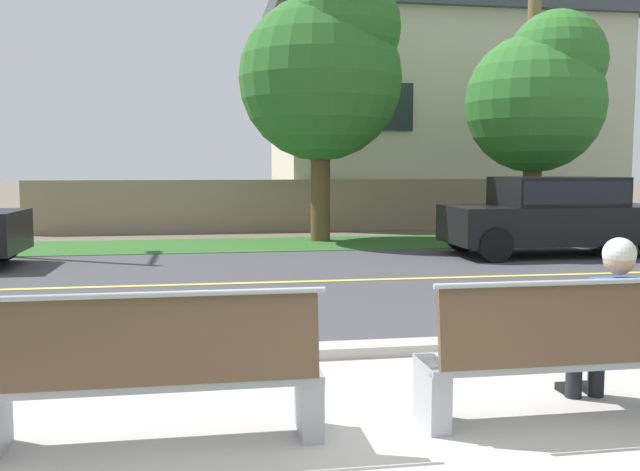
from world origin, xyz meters
The scene contains 14 objects.
ground_plane centered at (0.00, 8.00, 0.00)m, with size 140.00×140.00×0.00m, color #665B4C.
sidewalk_pavement centered at (0.00, 0.40, 0.01)m, with size 44.00×3.60×0.01m, color #B7B2A8.
curb_edge centered at (0.00, 2.35, 0.06)m, with size 44.00×0.30×0.11m, color #ADA89E.
street_asphalt centered at (0.00, 6.50, 0.00)m, with size 52.00×8.00×0.01m, color #424247.
road_centre_line centered at (0.00, 6.50, 0.01)m, with size 48.00×0.14×0.01m, color #E0CC4C.
far_verge_grass centered at (0.00, 11.66, 0.01)m, with size 48.00×2.80×0.02m, color #2D6026.
bench_left centered at (-1.38, 0.47, 0.47)m, with size 2.07×0.48×1.01m.
bench_right centered at (1.38, 0.47, 0.47)m, with size 2.07×0.48×1.01m.
seated_person_blue centered at (1.74, 0.64, 0.68)m, with size 0.52×0.68×1.25m.
car_black_near centered at (5.73, 8.90, 0.85)m, with size 4.30×1.86×1.54m.
shade_tree_far_left centered at (1.71, 12.15, 4.01)m, with size 3.75×3.75×6.18m.
shade_tree_left centered at (6.63, 11.50, 3.44)m, with size 3.21×3.21×5.30m.
garden_wall centered at (0.81, 14.93, 0.70)m, with size 13.00×0.36×1.40m, color gray.
house_across_street centered at (6.32, 18.13, 3.41)m, with size 10.81×6.91×6.73m.
Camera 1 is at (-1.05, -3.75, 1.73)m, focal length 38.95 mm.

